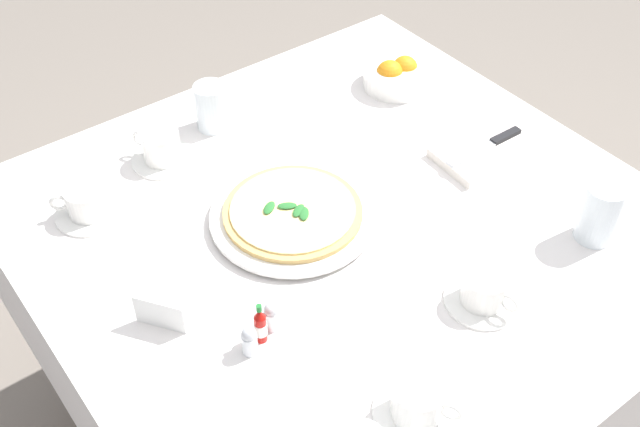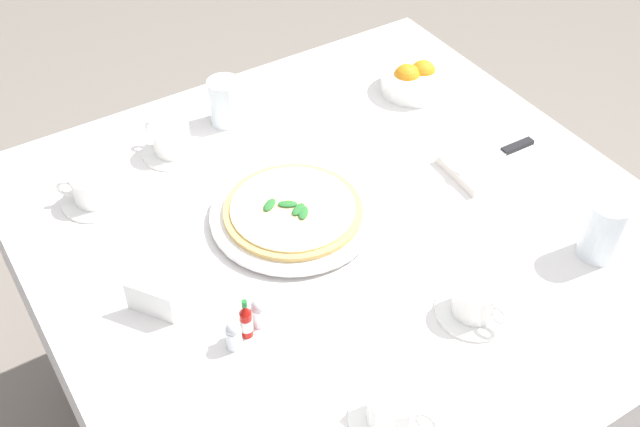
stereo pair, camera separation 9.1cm
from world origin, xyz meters
TOP-DOWN VIEW (x-y plane):
  - dining_table at (0.00, 0.00)m, footprint 1.13×1.13m
  - pizza_plate at (0.08, -0.06)m, footprint 0.31×0.31m
  - pizza at (0.08, -0.06)m, footprint 0.26×0.26m
  - coffee_cup_far_right at (-0.06, 0.29)m, footprint 0.13×0.13m
  - coffee_cup_center_back at (0.18, 0.39)m, footprint 0.13×0.13m
  - coffee_cup_left_edge at (0.38, -0.31)m, footprint 0.13×0.13m
  - coffee_cup_far_left at (0.19, -0.37)m, footprint 0.13×0.13m
  - water_glass_near_right at (0.04, -0.41)m, footprint 0.07×0.07m
  - water_glass_near_left at (-0.34, 0.30)m, footprint 0.07×0.07m
  - napkin_folded at (-0.36, 0.01)m, footprint 0.23×0.14m
  - dinner_knife at (-0.36, 0.01)m, footprint 0.20×0.02m
  - citrus_bowl at (-0.37, -0.29)m, footprint 0.15×0.15m
  - hot_sauce_bottle at (0.28, 0.13)m, footprint 0.02×0.02m
  - salt_shaker at (0.31, 0.14)m, footprint 0.03×0.03m
  - pepper_shaker at (0.25, 0.12)m, footprint 0.03×0.03m
  - menu_card at (0.40, 0.01)m, footprint 0.06×0.08m

SIDE VIEW (x-z plane):
  - dining_table at x=0.00m, z-range 0.24..0.97m
  - napkin_folded at x=-0.36m, z-range 0.73..0.75m
  - pizza_plate at x=0.08m, z-range 0.73..0.75m
  - dinner_knife at x=-0.36m, z-range 0.75..0.76m
  - pizza at x=0.08m, z-range 0.74..0.76m
  - salt_shaker at x=0.31m, z-range 0.73..0.78m
  - pepper_shaker at x=0.25m, z-range 0.73..0.78m
  - citrus_bowl at x=-0.37m, z-range 0.72..0.79m
  - coffee_cup_left_edge at x=0.38m, z-range 0.73..0.79m
  - coffee_cup_far_right at x=-0.06m, z-range 0.73..0.79m
  - coffee_cup_center_back at x=0.18m, z-range 0.73..0.79m
  - menu_card at x=0.40m, z-range 0.73..0.79m
  - coffee_cup_far_left at x=0.19m, z-range 0.73..0.80m
  - hot_sauce_bottle at x=0.28m, z-range 0.72..0.81m
  - water_glass_near_right at x=0.04m, z-range 0.72..0.83m
  - water_glass_near_left at x=-0.34m, z-range 0.72..0.84m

